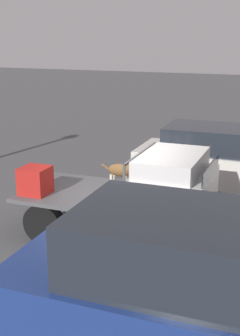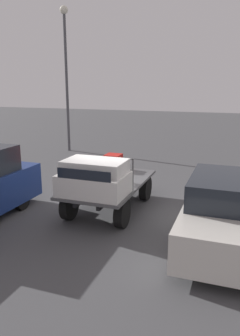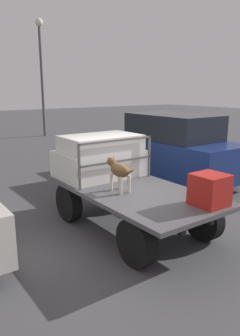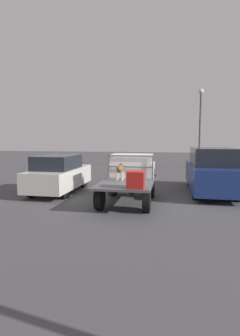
{
  "view_description": "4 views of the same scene",
  "coord_description": "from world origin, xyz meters",
  "px_view_note": "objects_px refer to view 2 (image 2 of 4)",
  "views": [
    {
      "loc": [
        3.28,
        -8.22,
        4.01
      ],
      "look_at": [
        -0.03,
        0.31,
        1.36
      ],
      "focal_mm": 50.0,
      "sensor_mm": 36.0,
      "label": 1
    },
    {
      "loc": [
        9.17,
        3.64,
        3.85
      ],
      "look_at": [
        -0.03,
        0.31,
        1.36
      ],
      "focal_mm": 35.0,
      "sensor_mm": 36.0,
      "label": 2
    },
    {
      "loc": [
        -5.0,
        3.91,
        2.85
      ],
      "look_at": [
        -0.03,
        0.31,
        1.36
      ],
      "focal_mm": 35.0,
      "sensor_mm": 36.0,
      "label": 3
    },
    {
      "loc": [
        -9.9,
        -1.54,
        2.47
      ],
      "look_at": [
        -0.03,
        0.31,
        1.36
      ],
      "focal_mm": 28.0,
      "sensor_mm": 36.0,
      "label": 4
    }
  ],
  "objects_px": {
    "dog": "(119,170)",
    "cargo_crate": "(113,162)",
    "flatbed_truck": "(110,190)",
    "light_pole_near": "(66,62)",
    "parked_sedan": "(223,213)"
  },
  "relations": [
    {
      "from": "dog",
      "to": "cargo_crate",
      "type": "height_order",
      "value": "dog"
    },
    {
      "from": "flatbed_truck",
      "to": "dog",
      "type": "distance_m",
      "value": 0.75
    },
    {
      "from": "cargo_crate",
      "to": "light_pole_near",
      "type": "height_order",
      "value": "light_pole_near"
    },
    {
      "from": "flatbed_truck",
      "to": "parked_sedan",
      "type": "xyz_separation_m",
      "value": [
        1.41,
        3.47,
        0.23
      ]
    },
    {
      "from": "flatbed_truck",
      "to": "dog",
      "type": "bearing_deg",
      "value": 86.55
    },
    {
      "from": "dog",
      "to": "cargo_crate",
      "type": "bearing_deg",
      "value": -151.43
    },
    {
      "from": "flatbed_truck",
      "to": "dog",
      "type": "relative_size",
      "value": 4.59
    },
    {
      "from": "dog",
      "to": "flatbed_truck",
      "type": "bearing_deg",
      "value": -92.08
    },
    {
      "from": "parked_sedan",
      "to": "light_pole_near",
      "type": "bearing_deg",
      "value": -133.31
    },
    {
      "from": "light_pole_near",
      "to": "dog",
      "type": "bearing_deg",
      "value": 37.32
    },
    {
      "from": "cargo_crate",
      "to": "parked_sedan",
      "type": "distance_m",
      "value": 4.95
    },
    {
      "from": "flatbed_truck",
      "to": "cargo_crate",
      "type": "distance_m",
      "value": 1.71
    },
    {
      "from": "dog",
      "to": "light_pole_near",
      "type": "relative_size",
      "value": 0.1
    },
    {
      "from": "flatbed_truck",
      "to": "parked_sedan",
      "type": "height_order",
      "value": "parked_sedan"
    },
    {
      "from": "cargo_crate",
      "to": "light_pole_near",
      "type": "xyz_separation_m",
      "value": [
        -6.55,
        -5.38,
        3.98
      ]
    }
  ]
}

